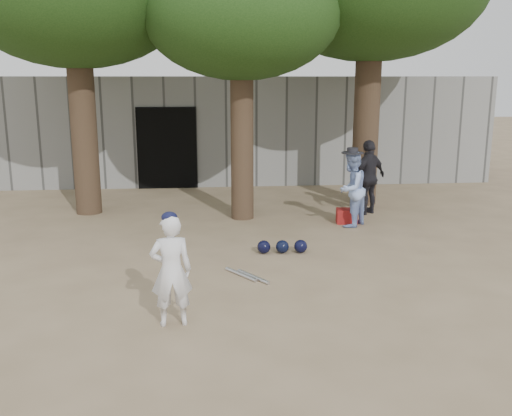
{
  "coord_description": "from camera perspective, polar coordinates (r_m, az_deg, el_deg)",
  "views": [
    {
      "loc": [
        -0.2,
        -7.76,
        2.97
      ],
      "look_at": [
        0.6,
        1.0,
        0.95
      ],
      "focal_mm": 40.0,
      "sensor_mm": 36.0,
      "label": 1
    }
  ],
  "objects": [
    {
      "name": "red_bag",
      "position": [
        12.03,
        9.05,
        -0.8
      ],
      "size": [
        0.46,
        0.37,
        0.3
      ],
      "primitive_type": "cube",
      "rotation": [
        0.0,
        0.0,
        -0.13
      ],
      "color": "#A02115",
      "rests_on": "ground"
    },
    {
      "name": "helmet_row",
      "position": [
        9.88,
        2.65,
        -3.88
      ],
      "size": [
        0.87,
        0.25,
        0.23
      ],
      "color": "black",
      "rests_on": "ground"
    },
    {
      "name": "spectator_dark",
      "position": [
        12.83,
        11.21,
        3.04
      ],
      "size": [
        1.02,
        0.87,
        1.64
      ],
      "primitive_type": "imported",
      "rotation": [
        0.0,
        0.0,
        3.73
      ],
      "color": "black",
      "rests_on": "ground"
    },
    {
      "name": "back_building",
      "position": [
        18.16,
        -4.63,
        8.24
      ],
      "size": [
        16.0,
        5.24,
        3.0
      ],
      "color": "gray",
      "rests_on": "ground"
    },
    {
      "name": "bat_pile",
      "position": [
        8.73,
        -0.9,
        -6.76
      ],
      "size": [
        0.63,
        0.75,
        0.06
      ],
      "color": "silver",
      "rests_on": "ground"
    },
    {
      "name": "ground",
      "position": [
        8.32,
        -3.52,
        -8.02
      ],
      "size": [
        70.0,
        70.0,
        0.0
      ],
      "primitive_type": "plane",
      "color": "#937C5E",
      "rests_on": "ground"
    },
    {
      "name": "spectator_blue",
      "position": [
        11.67,
        9.49,
        1.87
      ],
      "size": [
        0.93,
        0.94,
        1.54
      ],
      "primitive_type": "imported",
      "rotation": [
        0.0,
        0.0,
        3.98
      ],
      "color": "#94ADE5",
      "rests_on": "ground"
    },
    {
      "name": "boy_player",
      "position": [
        6.98,
        -8.48,
        -6.23
      ],
      "size": [
        0.54,
        0.38,
        1.39
      ],
      "primitive_type": "imported",
      "rotation": [
        0.0,
        0.0,
        3.25
      ],
      "color": "white",
      "rests_on": "ground"
    }
  ]
}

